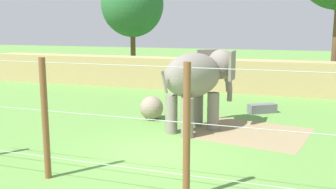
% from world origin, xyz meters
% --- Properties ---
extents(ground_plane, '(120.00, 120.00, 0.00)m').
position_xyz_m(ground_plane, '(0.00, 0.00, 0.00)').
color(ground_plane, '#609342').
extents(dirt_patch, '(4.90, 4.52, 0.01)m').
position_xyz_m(dirt_patch, '(2.76, 3.52, 0.00)').
color(dirt_patch, '#937F5B').
rests_on(dirt_patch, ground).
extents(embankment_wall, '(36.00, 1.80, 2.09)m').
position_xyz_m(embankment_wall, '(0.00, 13.21, 1.04)').
color(embankment_wall, tan).
rests_on(embankment_wall, ground).
extents(elephant, '(2.89, 4.04, 3.25)m').
position_xyz_m(elephant, '(0.62, 3.29, 2.15)').
color(elephant, gray).
rests_on(elephant, ground).
extents(enrichment_ball, '(1.08, 1.08, 1.08)m').
position_xyz_m(enrichment_ball, '(-1.85, 4.34, 0.54)').
color(enrichment_ball, gray).
rests_on(enrichment_ball, ground).
extents(cable_fence, '(12.44, 0.18, 3.40)m').
position_xyz_m(cable_fence, '(-0.01, -3.06, 1.71)').
color(cable_fence, brown).
rests_on(cable_fence, ground).
extents(feed_trough, '(1.43, 1.21, 0.44)m').
position_xyz_m(feed_trough, '(2.82, 7.37, 0.22)').
color(feed_trough, slate).
rests_on(feed_trough, ground).
extents(tree_left_of_centre, '(5.36, 5.36, 8.91)m').
position_xyz_m(tree_left_of_centre, '(-9.52, 19.32, 6.08)').
color(tree_left_of_centre, brown).
rests_on(tree_left_of_centre, ground).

